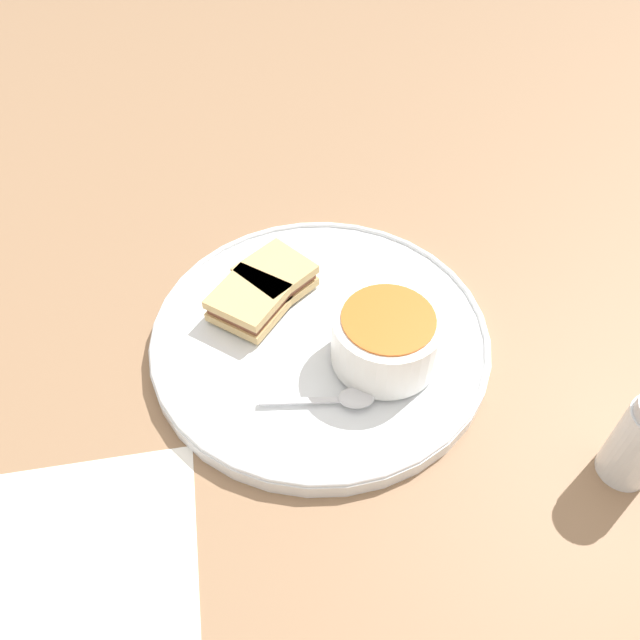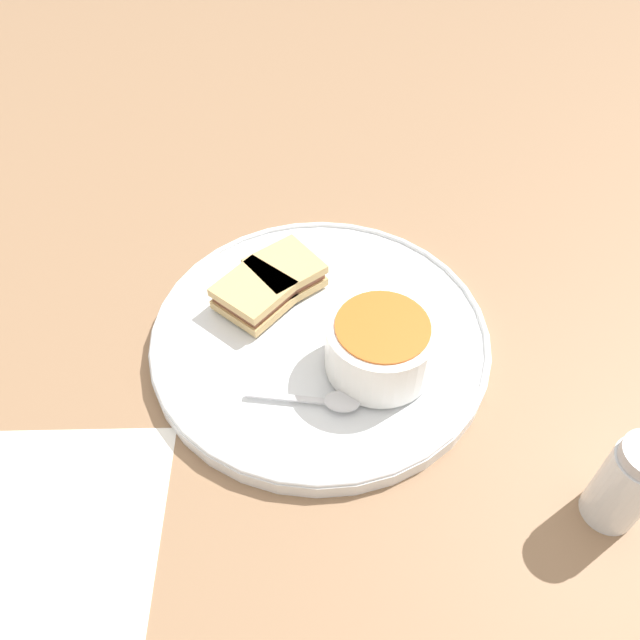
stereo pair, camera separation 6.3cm
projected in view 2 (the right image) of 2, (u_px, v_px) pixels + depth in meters
ground_plane at (320, 343)px, 0.66m from camera, size 2.40×2.40×0.00m
plate at (320, 336)px, 0.65m from camera, size 0.35×0.35×0.02m
soup_bowl at (381, 345)px, 0.59m from camera, size 0.11×0.11×0.06m
spoon at (334, 401)px, 0.58m from camera, size 0.06×0.10×0.01m
sandwich_half_near at (285, 272)px, 0.67m from camera, size 0.08×0.08×0.03m
sandwich_half_far at (254, 295)px, 0.65m from camera, size 0.09×0.09×0.03m
salt_shaker at (627, 484)px, 0.50m from camera, size 0.05×0.05×0.10m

